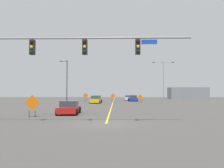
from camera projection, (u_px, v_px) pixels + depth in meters
ground at (106, 124)px, 15.74m from camera, size 166.97×166.97×0.00m
road_centre_stripe at (114, 100)px, 62.08m from camera, size 0.16×92.76×0.01m
traffic_signal_assembly at (58, 52)px, 15.96m from camera, size 14.95×0.44×6.38m
street_lamp_mid_left at (163, 78)px, 46.82m from camera, size 4.39×0.24×8.48m
street_lamp_far_right at (66, 80)px, 44.68m from camera, size 1.57×0.24×8.41m
construction_sign_right_lane at (113, 97)px, 48.59m from camera, size 1.14×0.05×1.92m
construction_sign_median_near at (140, 97)px, 46.56m from camera, size 1.15×0.09×1.73m
construction_sign_median_far at (86, 96)px, 54.36m from camera, size 1.31×0.08×2.03m
construction_sign_left_shoulder at (32, 103)px, 20.12m from camera, size 1.38×0.05×1.96m
car_white_passing at (128, 98)px, 61.31m from camera, size 2.18×4.25×1.30m
car_yellow_approaching at (96, 100)px, 44.81m from camera, size 2.25×4.22×1.46m
car_orange_near at (97, 99)px, 52.47m from camera, size 2.15×4.49×1.41m
car_blue_mid at (133, 98)px, 54.23m from camera, size 2.18×4.06×1.44m
car_red_far at (69, 108)px, 22.76m from camera, size 2.25×3.90×1.32m
roadside_building_east at (188, 93)px, 73.55m from camera, size 11.86×5.84×3.67m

